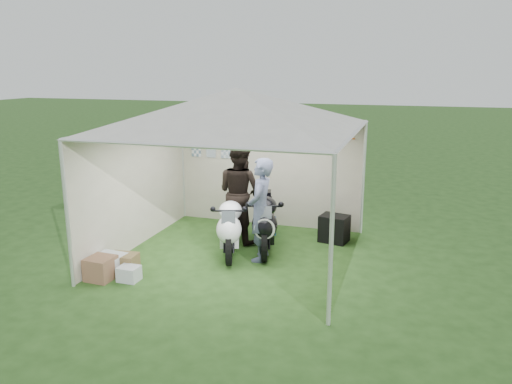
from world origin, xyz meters
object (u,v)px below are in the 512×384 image
crate_2 (129,274)px  equipment_box (334,228)px  canopy_tent (236,113)px  person_blue_jacket (261,210)px  motorcycle_white (230,225)px  crate_3 (123,263)px  paddock_stand (265,226)px  person_dark_jacket (240,192)px  crate_0 (111,263)px  motorcycle_black (265,221)px  crate_1 (101,268)px

crate_2 → equipment_box: bearing=45.2°
canopy_tent → person_blue_jacket: canopy_tent is taller
motorcycle_white → person_blue_jacket: (0.62, -0.14, 0.38)m
person_blue_jacket → crate_3: person_blue_jacket is taller
paddock_stand → person_dark_jacket: (-0.36, -0.55, 0.81)m
person_blue_jacket → crate_3: size_ratio=3.90×
paddock_stand → equipment_box: equipment_box is taller
crate_0 → person_dark_jacket: bearing=54.9°
motorcycle_black → crate_3: bearing=-154.0°
person_blue_jacket → paddock_stand: bearing=-168.9°
paddock_stand → person_blue_jacket: person_blue_jacket is taller
crate_0 → equipment_box: bearing=38.8°
motorcycle_white → person_dark_jacket: person_dark_jacket is taller
person_blue_jacket → motorcycle_white: bearing=-104.9°
motorcycle_black → crate_2: (-1.67, -2.03, -0.44)m
canopy_tent → crate_1: (-1.74, -1.67, -2.39)m
motorcycle_black → equipment_box: bearing=19.5°
equipment_box → crate_0: bearing=-141.2°
motorcycle_white → paddock_stand: 1.34m
paddock_stand → crate_3: 3.13m
crate_3 → canopy_tent: bearing=39.8°
crate_0 → crate_3: crate_0 is taller
crate_2 → motorcycle_white: bearing=56.3°
motorcycle_black → crate_0: (-2.13, -1.82, -0.40)m
motorcycle_white → crate_2: (-1.11, -1.67, -0.42)m
person_dark_jacket → equipment_box: size_ratio=3.68×
paddock_stand → crate_2: (-1.41, -2.92, -0.04)m
motorcycle_white → crate_2: bearing=-141.7°
crate_2 → person_dark_jacket: bearing=66.0°
crate_1 → crate_3: size_ratio=0.88×
paddock_stand → person_dark_jacket: 1.04m
motorcycle_black → crate_2: bearing=-145.3°
motorcycle_white → crate_3: motorcycle_white is taller
crate_0 → crate_1: bearing=-88.6°
person_blue_jacket → equipment_box: bearing=138.5°
motorcycle_white → crate_3: (-1.39, -1.38, -0.38)m
crate_1 → canopy_tent: bearing=43.7°
paddock_stand → crate_0: 3.30m
motorcycle_white → crate_3: 2.00m
motorcycle_black → equipment_box: 1.47m
paddock_stand → person_blue_jacket: bearing=-76.9°
crate_1 → motorcycle_white: bearing=48.0°
crate_3 → motorcycle_black: bearing=41.9°
motorcycle_white → equipment_box: size_ratio=3.59×
paddock_stand → crate_2: paddock_stand is taller
paddock_stand → person_blue_jacket: (0.32, -1.40, 0.75)m
crate_2 → canopy_tent: bearing=51.1°
motorcycle_black → crate_2: size_ratio=6.14×
equipment_box → crate_2: equipment_box is taller
crate_1 → crate_2: crate_1 is taller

